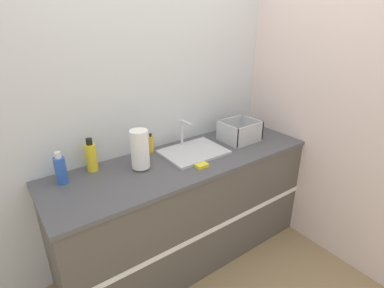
{
  "coord_description": "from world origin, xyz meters",
  "views": [
    {
      "loc": [
        -1.13,
        -1.35,
        1.9
      ],
      "look_at": [
        0.04,
        0.29,
        1.02
      ],
      "focal_mm": 28.0,
      "sensor_mm": 36.0,
      "label": 1
    }
  ],
  "objects_px": {
    "sink": "(193,151)",
    "soap_dispenser": "(151,144)",
    "bottle_blue": "(61,169)",
    "bottle_yellow": "(91,157)",
    "dish_rack": "(239,133)",
    "paper_towel_roll": "(140,150)"
  },
  "relations": [
    {
      "from": "bottle_blue",
      "to": "soap_dispenser",
      "type": "xyz_separation_m",
      "value": [
        0.69,
        0.08,
        -0.03
      ]
    },
    {
      "from": "sink",
      "to": "bottle_yellow",
      "type": "distance_m",
      "value": 0.76
    },
    {
      "from": "sink",
      "to": "bottle_blue",
      "type": "bearing_deg",
      "value": 172.31
    },
    {
      "from": "paper_towel_roll",
      "to": "soap_dispenser",
      "type": "distance_m",
      "value": 0.29
    },
    {
      "from": "sink",
      "to": "soap_dispenser",
      "type": "relative_size",
      "value": 3.1
    },
    {
      "from": "paper_towel_roll",
      "to": "bottle_yellow",
      "type": "relative_size",
      "value": 1.2
    },
    {
      "from": "bottle_blue",
      "to": "soap_dispenser",
      "type": "height_order",
      "value": "bottle_blue"
    },
    {
      "from": "bottle_blue",
      "to": "soap_dispenser",
      "type": "relative_size",
      "value": 1.41
    },
    {
      "from": "sink",
      "to": "dish_rack",
      "type": "distance_m",
      "value": 0.48
    },
    {
      "from": "sink",
      "to": "dish_rack",
      "type": "relative_size",
      "value": 1.58
    },
    {
      "from": "paper_towel_roll",
      "to": "dish_rack",
      "type": "xyz_separation_m",
      "value": [
        0.92,
        -0.03,
        -0.08
      ]
    },
    {
      "from": "bottle_blue",
      "to": "bottle_yellow",
      "type": "bearing_deg",
      "value": 13.09
    },
    {
      "from": "dish_rack",
      "to": "bottle_blue",
      "type": "bearing_deg",
      "value": 173.95
    },
    {
      "from": "sink",
      "to": "bottle_blue",
      "type": "xyz_separation_m",
      "value": [
        -0.94,
        0.13,
        0.08
      ]
    },
    {
      "from": "sink",
      "to": "bottle_yellow",
      "type": "height_order",
      "value": "bottle_yellow"
    },
    {
      "from": "dish_rack",
      "to": "paper_towel_roll",
      "type": "bearing_deg",
      "value": 178.11
    },
    {
      "from": "bottle_yellow",
      "to": "soap_dispenser",
      "type": "xyz_separation_m",
      "value": [
        0.47,
        0.03,
        -0.04
      ]
    },
    {
      "from": "sink",
      "to": "dish_rack",
      "type": "bearing_deg",
      "value": -2.75
    },
    {
      "from": "sink",
      "to": "soap_dispenser",
      "type": "height_order",
      "value": "sink"
    },
    {
      "from": "sink",
      "to": "soap_dispenser",
      "type": "xyz_separation_m",
      "value": [
        -0.26,
        0.21,
        0.05
      ]
    },
    {
      "from": "bottle_blue",
      "to": "soap_dispenser",
      "type": "distance_m",
      "value": 0.69
    },
    {
      "from": "dish_rack",
      "to": "bottle_yellow",
      "type": "relative_size",
      "value": 1.27
    }
  ]
}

